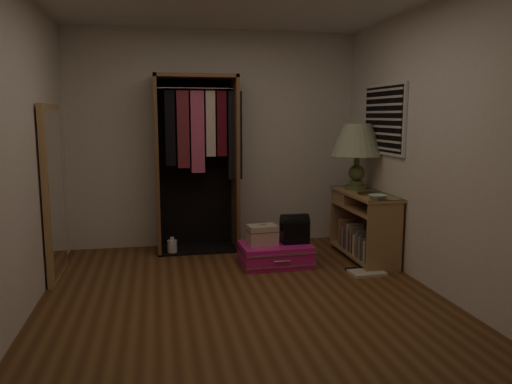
# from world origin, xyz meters

# --- Properties ---
(ground) EXTENTS (4.00, 4.00, 0.00)m
(ground) POSITION_xyz_m (0.00, 0.00, 0.00)
(ground) COLOR #583419
(ground) RESTS_ON ground
(room_walls) EXTENTS (3.52, 4.02, 2.60)m
(room_walls) POSITION_xyz_m (0.08, 0.04, 1.50)
(room_walls) COLOR beige
(room_walls) RESTS_ON ground
(console_bookshelf) EXTENTS (0.42, 1.12, 0.75)m
(console_bookshelf) POSITION_xyz_m (1.54, 1.03, 0.40)
(console_bookshelf) COLOR #9B764B
(console_bookshelf) RESTS_ON ground
(open_wardrobe) EXTENTS (1.00, 0.50, 2.05)m
(open_wardrobe) POSITION_xyz_m (-0.22, 1.77, 1.21)
(open_wardrobe) COLOR brown
(open_wardrobe) RESTS_ON ground
(floor_mirror) EXTENTS (0.06, 0.80, 1.70)m
(floor_mirror) POSITION_xyz_m (-1.70, 1.00, 0.85)
(floor_mirror) COLOR tan
(floor_mirror) RESTS_ON ground
(pink_suitcase) EXTENTS (0.77, 0.57, 0.23)m
(pink_suitcase) POSITION_xyz_m (0.51, 0.95, 0.12)
(pink_suitcase) COLOR #D61A7E
(pink_suitcase) RESTS_ON ground
(train_case) EXTENTS (0.33, 0.24, 0.22)m
(train_case) POSITION_xyz_m (0.37, 0.96, 0.34)
(train_case) COLOR #BAA98E
(train_case) RESTS_ON pink_suitcase
(black_bag) EXTENTS (0.29, 0.19, 0.32)m
(black_bag) POSITION_xyz_m (0.73, 0.97, 0.39)
(black_bag) COLOR black
(black_bag) RESTS_ON pink_suitcase
(table_lamp) EXTENTS (0.63, 0.63, 0.75)m
(table_lamp) POSITION_xyz_m (1.54, 1.27, 1.30)
(table_lamp) COLOR #495B2C
(table_lamp) RESTS_ON console_bookshelf
(brass_tray) EXTENTS (0.37, 0.37, 0.02)m
(brass_tray) POSITION_xyz_m (1.54, 0.86, 0.76)
(brass_tray) COLOR olive
(brass_tray) RESTS_ON console_bookshelf
(ceramic_bowl) EXTENTS (0.21, 0.21, 0.04)m
(ceramic_bowl) POSITION_xyz_m (1.49, 0.57, 0.77)
(ceramic_bowl) COLOR #B5DABD
(ceramic_bowl) RESTS_ON console_bookshelf
(white_jug) EXTENTS (0.14, 0.14, 0.20)m
(white_jug) POSITION_xyz_m (-0.56, 1.60, 0.08)
(white_jug) COLOR silver
(white_jug) RESTS_ON ground
(floor_book) EXTENTS (0.36, 0.30, 0.03)m
(floor_book) POSITION_xyz_m (1.35, 0.50, 0.01)
(floor_book) COLOR beige
(floor_book) RESTS_ON ground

